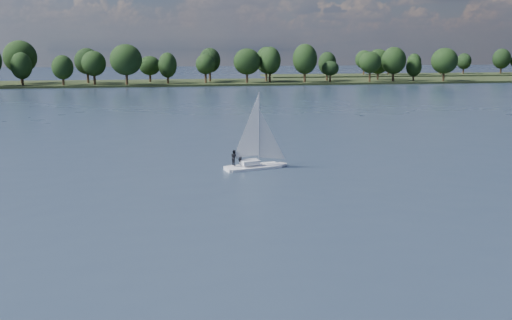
{
  "coord_description": "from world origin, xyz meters",
  "views": [
    {
      "loc": [
        -8.18,
        -16.43,
        13.16
      ],
      "look_at": [
        2.17,
        37.56,
        2.5
      ],
      "focal_mm": 40.0,
      "sensor_mm": 36.0,
      "label": 1
    }
  ],
  "objects": [
    {
      "name": "ground",
      "position": [
        0.0,
        100.0,
        0.0
      ],
      "size": [
        700.0,
        700.0,
        0.0
      ],
      "primitive_type": "plane",
      "color": "#233342",
      "rests_on": "ground"
    },
    {
      "name": "far_shore",
      "position": [
        0.0,
        212.0,
        0.0
      ],
      "size": [
        660.0,
        40.0,
        1.5
      ],
      "primitive_type": "cube",
      "color": "black",
      "rests_on": "ground"
    },
    {
      "name": "far_shore_back",
      "position": [
        160.0,
        260.0,
        0.0
      ],
      "size": [
        220.0,
        30.0,
        1.4
      ],
      "primitive_type": "cube",
      "color": "black",
      "rests_on": "ground"
    },
    {
      "name": "sailboat",
      "position": [
        3.31,
        45.11,
        2.52
      ],
      "size": [
        7.12,
        3.57,
        9.02
      ],
      "rotation": [
        0.0,
        0.0,
        0.25
      ],
      "color": "white",
      "rests_on": "ground"
    },
    {
      "name": "treeline",
      "position": [
        -4.27,
        207.95,
        8.11
      ],
      "size": [
        563.18,
        74.4,
        18.19
      ],
      "color": "black",
      "rests_on": "ground"
    }
  ]
}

